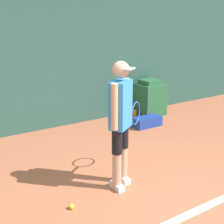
{
  "coord_description": "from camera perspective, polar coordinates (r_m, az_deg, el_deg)",
  "views": [
    {
      "loc": [
        -2.36,
        -2.35,
        2.19
      ],
      "look_at": [
        -0.15,
        1.01,
        1.01
      ],
      "focal_mm": 50.0,
      "sensor_mm": 36.0,
      "label": 1
    }
  ],
  "objects": [
    {
      "name": "covered_chair",
      "position": [
        7.55,
        6.9,
        2.55
      ],
      "size": [
        0.62,
        0.59,
        0.85
      ],
      "color": "#28663D",
      "rests_on": "ground_plane"
    },
    {
      "name": "tennis_ball",
      "position": [
        3.96,
        -7.4,
        -16.75
      ],
      "size": [
        0.07,
        0.07,
        0.07
      ],
      "color": "#D1E533",
      "rests_on": "ground_plane"
    },
    {
      "name": "tennis_player",
      "position": [
        4.07,
        1.65,
        -1.29
      ],
      "size": [
        0.86,
        0.61,
        1.71
      ],
      "rotation": [
        0.0,
        0.0,
        0.57
      ],
      "color": "tan",
      "rests_on": "ground_plane"
    },
    {
      "name": "equipment_bag",
      "position": [
        6.73,
        6.39,
        -1.76
      ],
      "size": [
        0.62,
        0.31,
        0.21
      ],
      "color": "#1E3D99",
      "rests_on": "ground_plane"
    },
    {
      "name": "court_baseline",
      "position": [
        3.87,
        12.45,
        -18.46
      ],
      "size": [
        21.6,
        0.1,
        0.01
      ],
      "color": "white",
      "rests_on": "ground_plane"
    },
    {
      "name": "ground_plane",
      "position": [
        3.99,
        10.26,
        -17.24
      ],
      "size": [
        24.0,
        24.0,
        0.0
      ],
      "primitive_type": "plane",
      "color": "#B76642"
    },
    {
      "name": "back_wall",
      "position": [
        6.47,
        -11.87,
        9.23
      ],
      "size": [
        24.0,
        0.1,
        2.84
      ],
      "color": "#2D564C",
      "rests_on": "ground_plane"
    },
    {
      "name": "water_bottle",
      "position": [
        7.36,
        4.16,
        -0.15
      ],
      "size": [
        0.09,
        0.09,
        0.22
      ],
      "color": "orange",
      "rests_on": "ground_plane"
    }
  ]
}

